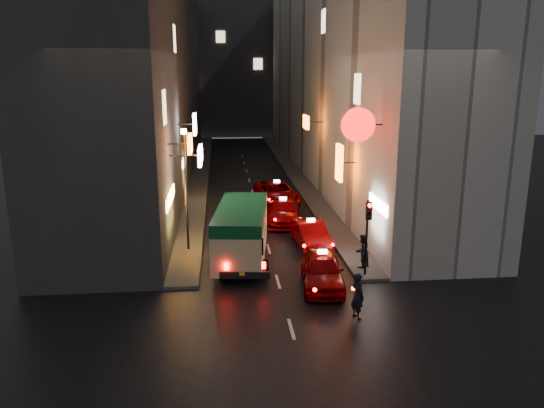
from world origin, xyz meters
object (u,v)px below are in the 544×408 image
object	(u,v)px
taxi_near	(322,267)
pedestrian_crossing	(358,293)
minibus	(241,227)
lamp_post	(186,182)
traffic_light	(368,222)

from	to	relation	value
taxi_near	pedestrian_crossing	bearing A→B (deg)	-76.99
minibus	taxi_near	bearing A→B (deg)	-44.94
pedestrian_crossing	minibus	bearing A→B (deg)	11.65
minibus	lamp_post	bearing A→B (deg)	146.74
minibus	traffic_light	distance (m)	6.21
minibus	pedestrian_crossing	xyz separation A→B (m)	(4.10, -6.56, -0.74)
pedestrian_crossing	lamp_post	world-z (taller)	lamp_post
minibus	traffic_light	world-z (taller)	traffic_light
minibus	taxi_near	distance (m)	4.83
pedestrian_crossing	traffic_light	xyz separation A→B (m)	(1.39, 3.81, 1.66)
traffic_light	lamp_post	xyz separation A→B (m)	(-8.20, 4.53, 1.04)
minibus	traffic_light	xyz separation A→B (m)	(5.49, -2.75, 0.93)
minibus	taxi_near	xyz separation A→B (m)	(3.36, -3.35, -0.89)
taxi_near	pedestrian_crossing	xyz separation A→B (m)	(0.74, -3.21, 0.16)
pedestrian_crossing	lamp_post	xyz separation A→B (m)	(-6.81, 8.34, 2.70)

